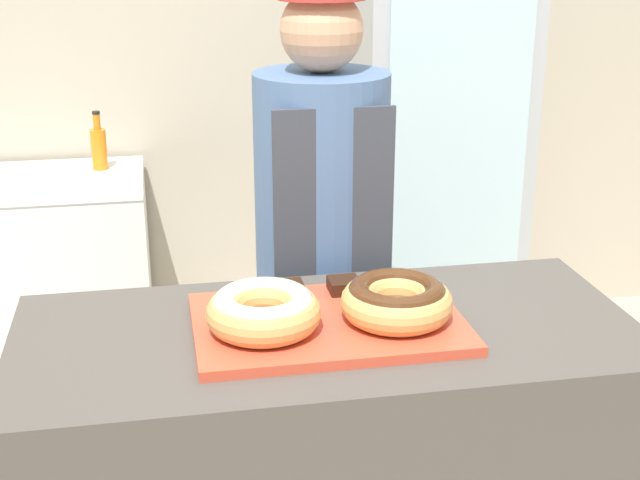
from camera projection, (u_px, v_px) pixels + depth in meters
The scene contains 10 objects.
wall_back at pixel (233, 44), 3.88m from camera, with size 8.00×0.06×2.70m.
serving_tray at pixel (328, 324), 2.03m from camera, with size 0.61×0.41×0.02m.
donut_light_glaze at pixel (263, 310), 1.96m from camera, with size 0.26×0.26×0.09m.
donut_chocolate_glaze at pixel (397, 299), 2.01m from camera, with size 0.26×0.26×0.09m.
brownie_back_left at pixel (288, 289), 2.15m from camera, with size 0.07×0.07×0.03m.
brownie_back_right at pixel (344, 285), 2.18m from camera, with size 0.07×0.07×0.03m.
baker_person at pixel (322, 262), 2.60m from camera, with size 0.38×0.38×1.73m.
beverage_fridge at pixel (434, 139), 3.80m from camera, with size 0.70×0.59×1.95m.
chest_freezer at pixel (38, 282), 3.68m from camera, with size 0.92×0.63×0.88m.
bottle_orange at pixel (99, 147), 3.66m from camera, with size 0.06×0.06×0.24m.
Camera 1 is at (-0.36, -1.82, 1.84)m, focal length 50.00 mm.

